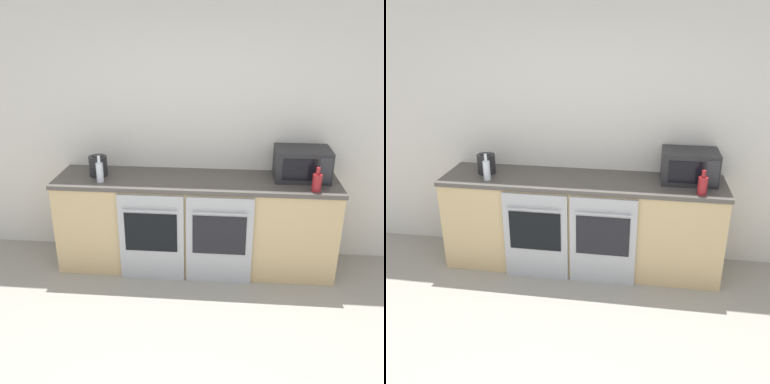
# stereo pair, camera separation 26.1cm
# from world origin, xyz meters

# --- Properties ---
(wall_back) EXTENTS (10.00, 0.06, 2.60)m
(wall_back) POSITION_xyz_m (0.00, 2.44, 1.30)
(wall_back) COLOR silver
(wall_back) RESTS_ON ground_plane
(counter_back) EXTENTS (2.71, 0.64, 0.94)m
(counter_back) POSITION_xyz_m (0.00, 2.10, 0.47)
(counter_back) COLOR tan
(counter_back) RESTS_ON ground_plane
(oven_left) EXTENTS (0.62, 0.06, 0.88)m
(oven_left) POSITION_xyz_m (-0.39, 1.78, 0.45)
(oven_left) COLOR #A8AAAF
(oven_left) RESTS_ON ground_plane
(oven_right) EXTENTS (0.62, 0.06, 0.88)m
(oven_right) POSITION_xyz_m (0.24, 1.78, 0.45)
(oven_right) COLOR #A8AAAF
(oven_right) RESTS_ON ground_plane
(microwave) EXTENTS (0.51, 0.37, 0.30)m
(microwave) POSITION_xyz_m (1.00, 2.19, 1.09)
(microwave) COLOR #232326
(microwave) RESTS_ON counter_back
(bottle_clear) EXTENTS (0.07, 0.07, 0.25)m
(bottle_clear) POSITION_xyz_m (-0.89, 1.94, 1.04)
(bottle_clear) COLOR silver
(bottle_clear) RESTS_ON counter_back
(bottle_red) EXTENTS (0.08, 0.08, 0.22)m
(bottle_red) POSITION_xyz_m (1.09, 1.88, 1.02)
(bottle_red) COLOR maroon
(bottle_red) RESTS_ON counter_back
(kettle) EXTENTS (0.18, 0.18, 0.20)m
(kettle) POSITION_xyz_m (-0.96, 2.12, 1.03)
(kettle) COLOR #232326
(kettle) RESTS_ON counter_back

